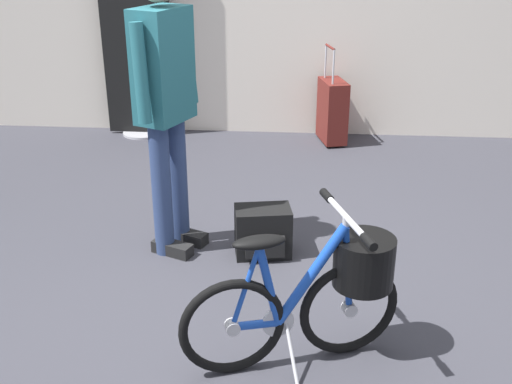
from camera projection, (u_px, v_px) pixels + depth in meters
The scene contains 6 objects.
ground_plane at pixel (227, 306), 3.14m from camera, with size 8.12×8.12×0.00m, color #38383F.
floor_banner_stand at pixel (136, 38), 5.32m from camera, with size 0.60×0.36×1.88m.
folding_bike_foreground at pixel (322, 289), 2.64m from camera, with size 0.93×0.52×0.70m.
visitor_near_wall at pixel (165, 96), 3.35m from camera, with size 0.36×0.49×1.60m.
rolling_suitcase at pixel (332, 110), 5.34m from camera, with size 0.27×0.39×0.83m.
backpack_on_floor at pixel (263, 232), 3.57m from camera, with size 0.34×0.27×0.29m.
Camera 1 is at (0.36, -2.63, 1.78)m, focal length 44.00 mm.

